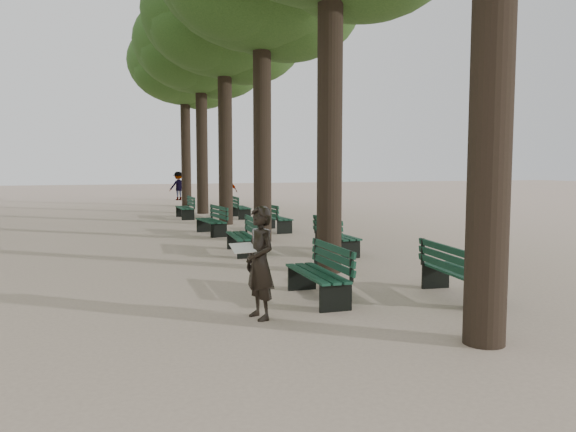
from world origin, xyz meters
name	(u,v)px	position (x,y,z in m)	size (l,w,h in m)	color
ground	(314,314)	(0.00, 0.00, 0.00)	(120.00, 120.00, 0.00)	#C1A892
tree_central_3	(224,16)	(1.50, 13.00, 7.65)	(6.00, 6.00, 9.95)	#33261C
tree_central_4	(201,44)	(1.50, 18.00, 7.65)	(6.00, 6.00, 9.95)	#33261C
tree_central_5	(184,63)	(1.50, 23.00, 7.65)	(6.00, 6.00, 9.95)	#33261C
bench_left_0	(317,284)	(0.37, 0.79, 0.27)	(0.60, 1.81, 0.92)	black
bench_left_1	(242,243)	(0.37, 5.95, 0.27)	(0.68, 1.83, 0.92)	black
bench_left_2	(211,226)	(0.37, 10.05, 0.27)	(0.76, 1.85, 0.92)	black
bench_left_3	(185,212)	(0.37, 15.86, 0.27)	(0.59, 1.81, 0.92)	black
bench_right_0	(457,282)	(2.63, 0.15, 0.27)	(0.77, 1.85, 0.92)	black
bench_right_1	(337,243)	(2.63, 5.19, 0.27)	(0.59, 1.81, 0.92)	black
bench_right_2	(276,223)	(2.63, 10.29, 0.27)	(0.67, 1.83, 0.92)	black
bench_right_3	(241,212)	(2.63, 15.29, 0.27)	(0.63, 1.82, 0.92)	black
man_with_map	(260,263)	(-0.84, 0.01, 0.82)	(0.68, 0.72, 1.64)	black
pedestrian_c	(229,192)	(3.41, 20.98, 0.82)	(0.97, 0.33, 1.65)	#262628
pedestrian_b	(178,186)	(1.78, 28.42, 0.91)	(1.17, 0.36, 1.82)	#262628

